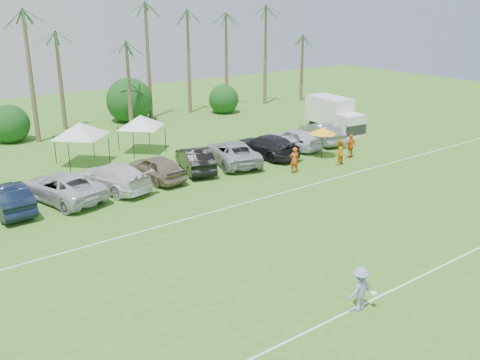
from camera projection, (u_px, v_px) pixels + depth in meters
ground at (430, 312)px, 21.34m from camera, size 120.00×120.00×0.00m
field_lines at (295, 243)px, 27.40m from camera, size 80.00×12.10×0.01m
palm_tree_4 at (25, 53)px, 45.44m from camera, size 2.40×2.40×8.90m
palm_tree_5 at (70, 40)px, 47.43m from camera, size 2.40×2.40×9.90m
palm_tree_6 at (111, 29)px, 49.42m from camera, size 2.40×2.40×10.90m
palm_tree_7 at (149, 18)px, 51.41m from camera, size 2.40×2.40×11.90m
palm_tree_8 at (194, 43)px, 55.09m from camera, size 2.40×2.40×8.90m
palm_tree_9 at (233, 33)px, 57.64m from camera, size 2.40×2.40×9.90m
palm_tree_10 at (269, 23)px, 60.20m from camera, size 2.40×2.40×10.90m
palm_tree_11 at (295, 15)px, 62.19m from camera, size 2.40×2.40×11.90m
bush_tree_1 at (6, 119)px, 46.90m from camera, size 4.00×4.00×4.00m
bush_tree_2 at (131, 104)px, 53.71m from camera, size 4.00×4.00×4.00m
bush_tree_3 at (214, 94)px, 59.38m from camera, size 4.00×4.00×4.00m
sideline_player_a at (294, 160)px, 38.11m from camera, size 0.80×0.66×1.89m
sideline_player_b at (338, 152)px, 39.94m from camera, size 1.12×0.98×1.96m
sideline_player_c at (351, 146)px, 41.66m from camera, size 1.12×0.47×1.91m
box_truck at (334, 114)px, 49.83m from camera, size 2.79×6.24×3.13m
canopy_tent_left at (79, 122)px, 39.32m from camera, size 4.65×4.65×3.76m
canopy_tent_right at (140, 115)px, 42.78m from camera, size 4.34×4.34×3.51m
market_umbrella at (323, 131)px, 41.51m from camera, size 2.13×2.13×2.37m
frisbee_player at (360, 289)px, 21.24m from camera, size 1.31×0.77×1.88m
parked_car_1 at (7, 198)px, 31.11m from camera, size 2.03×5.34×1.74m
parked_car_2 at (62, 187)px, 32.93m from camera, size 4.35×6.78×1.74m
parked_car_3 at (112, 177)px, 34.74m from camera, size 3.94×6.42×1.74m
parked_car_4 at (156, 168)px, 36.62m from camera, size 2.42×5.24×1.74m
parked_car_5 at (195, 159)px, 38.59m from camera, size 3.34×5.58×1.74m
parked_car_6 at (233, 152)px, 40.28m from camera, size 4.65×6.83×1.74m
parked_car_7 at (266, 146)px, 42.12m from camera, size 2.78×6.12×1.74m
parked_car_8 at (294, 138)px, 44.25m from camera, size 2.37×5.22×1.74m
parked_car_9 at (321, 133)px, 46.14m from camera, size 3.13×5.57×1.74m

